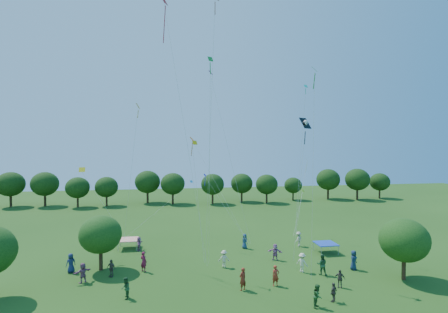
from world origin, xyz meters
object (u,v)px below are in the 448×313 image
at_px(near_tree_east, 404,240).
at_px(tent_red_stripe, 128,240).
at_px(pirate_kite, 305,126).
at_px(tent_blue, 326,244).
at_px(red_high_kite, 172,52).
at_px(near_tree_north, 101,234).

height_order(near_tree_east, tent_red_stripe, near_tree_east).
bearing_deg(pirate_kite, near_tree_east, -16.04).
xyz_separation_m(tent_blue, pirate_kite, (-4.95, -5.87, 12.72)).
relative_size(near_tree_east, red_high_kite, 0.24).
distance_m(tent_red_stripe, pirate_kite, 23.90).
distance_m(tent_blue, red_high_kite, 25.98).
relative_size(near_tree_east, tent_blue, 2.48).
distance_m(near_tree_east, red_high_kite, 26.20).
xyz_separation_m(near_tree_north, pirate_kite, (18.73, -4.42, 10.31)).
distance_m(pirate_kite, red_high_kite, 13.43).
distance_m(near_tree_east, tent_blue, 9.31).
bearing_deg(red_high_kite, near_tree_north, 146.92).
bearing_deg(pirate_kite, red_high_kite, 179.94).
bearing_deg(near_tree_east, tent_blue, 112.49).
bearing_deg(tent_red_stripe, near_tree_north, -105.25).
bearing_deg(red_high_kite, tent_blue, 19.12).
height_order(near_tree_east, tent_blue, near_tree_east).
height_order(tent_red_stripe, pirate_kite, pirate_kite).
xyz_separation_m(near_tree_east, pirate_kite, (-8.38, 2.41, 10.22)).
bearing_deg(red_high_kite, pirate_kite, -0.06).
bearing_deg(pirate_kite, tent_blue, 49.86).
bearing_deg(near_tree_east, pirate_kite, 163.96).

